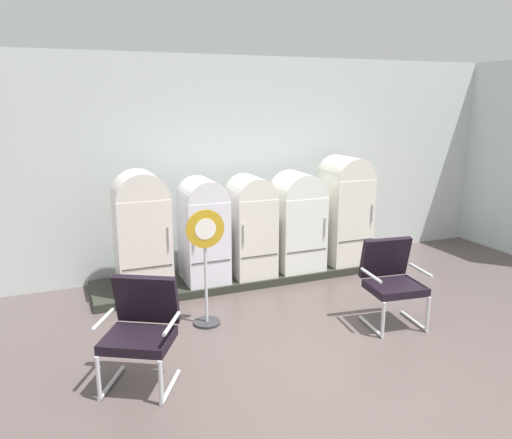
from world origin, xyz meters
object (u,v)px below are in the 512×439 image
object	(u,v)px
refrigerator_1	(203,227)
armchair_right	(391,277)
refrigerator_0	(142,228)
sign_stand	(206,270)
armchair_left	(141,326)
refrigerator_2	(251,223)
refrigerator_3	(297,218)
refrigerator_4	(345,206)

from	to	relation	value
refrigerator_1	armchair_right	distance (m)	2.60
refrigerator_0	sign_stand	xyz separation A→B (m)	(0.53, -1.13, -0.28)
refrigerator_1	armchair_left	bearing A→B (deg)	-120.04
refrigerator_1	sign_stand	distance (m)	1.23
refrigerator_0	armchair_right	world-z (taller)	refrigerator_0
refrigerator_2	armchair_left	size ratio (longest dim) A/B	1.43
refrigerator_3	sign_stand	xyz separation A→B (m)	(-1.76, -1.16, -0.20)
refrigerator_3	sign_stand	distance (m)	2.12
refrigerator_1	refrigerator_4	world-z (taller)	refrigerator_4
refrigerator_0	refrigerator_1	size ratio (longest dim) A/B	1.10
refrigerator_0	refrigerator_3	bearing A→B (deg)	0.77
refrigerator_0	armchair_right	size ratio (longest dim) A/B	1.59
armchair_left	refrigerator_4	bearing A→B (deg)	31.37
refrigerator_2	refrigerator_1	bearing A→B (deg)	179.03
armchair_left	sign_stand	size ratio (longest dim) A/B	0.72
refrigerator_2	armchair_right	distance (m)	2.19
refrigerator_3	armchair_right	world-z (taller)	refrigerator_3
refrigerator_0	sign_stand	distance (m)	1.28
armchair_right	sign_stand	distance (m)	2.17
refrigerator_1	refrigerator_2	xyz separation A→B (m)	(0.70, -0.01, -0.00)
refrigerator_0	refrigerator_2	xyz separation A→B (m)	(1.55, 0.03, -0.08)
refrigerator_0	armchair_left	xyz separation A→B (m)	(-0.38, -2.08, -0.39)
refrigerator_3	refrigerator_1	bearing A→B (deg)	179.52
sign_stand	refrigerator_1	bearing A→B (deg)	74.75
refrigerator_2	sign_stand	size ratio (longest dim) A/B	1.03
refrigerator_4	refrigerator_3	bearing A→B (deg)	-178.52
refrigerator_0	refrigerator_1	distance (m)	0.85
refrigerator_2	armchair_left	bearing A→B (deg)	-132.39
refrigerator_3	armchair_left	size ratio (longest dim) A/B	1.44
refrigerator_1	refrigerator_2	distance (m)	0.70
refrigerator_2	refrigerator_4	world-z (taller)	refrigerator_4
refrigerator_3	armchair_left	xyz separation A→B (m)	(-2.67, -2.11, -0.30)
refrigerator_4	armchair_left	size ratio (longest dim) A/B	1.63
refrigerator_4	sign_stand	distance (m)	2.86
sign_stand	refrigerator_4	bearing A→B (deg)	24.48
refrigerator_4	armchair_left	world-z (taller)	refrigerator_4
refrigerator_2	refrigerator_3	world-z (taller)	refrigerator_3
refrigerator_2	refrigerator_3	xyz separation A→B (m)	(0.75, -0.00, -0.00)
refrigerator_0	refrigerator_4	distance (m)	3.12
sign_stand	armchair_right	bearing A→B (deg)	-20.59
refrigerator_3	refrigerator_4	bearing A→B (deg)	1.48
refrigerator_3	sign_stand	bearing A→B (deg)	-146.72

